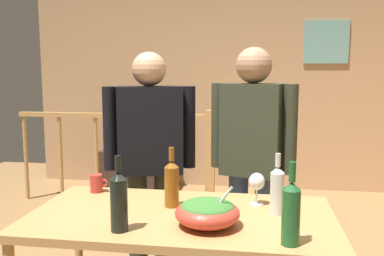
{
  "coord_description": "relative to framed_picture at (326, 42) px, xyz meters",
  "views": [
    {
      "loc": [
        0.38,
        -2.51,
        1.51
      ],
      "look_at": [
        0.01,
        -0.16,
        1.18
      ],
      "focal_mm": 39.07,
      "sensor_mm": 36.0,
      "label": 1
    }
  ],
  "objects": [
    {
      "name": "flat_screen_tv",
      "position": [
        -2.33,
        -0.32,
        -1.05
      ],
      "size": [
        0.69,
        0.12,
        0.52
      ],
      "color": "black",
      "rests_on": "tv_console"
    },
    {
      "name": "serving_table",
      "position": [
        -1.19,
        -3.37,
        -1.14
      ],
      "size": [
        1.52,
        0.8,
        0.8
      ],
      "color": "#B2844C",
      "rests_on": "ground_plane"
    },
    {
      "name": "person_standing_right",
      "position": [
        -0.85,
        -2.66,
        -0.88
      ],
      "size": [
        0.55,
        0.32,
        1.66
      ],
      "rotation": [
        0.0,
        0.0,
        2.85
      ],
      "color": "#3D5684",
      "rests_on": "ground_plane"
    },
    {
      "name": "wine_bottle_amber",
      "position": [
        -1.26,
        -3.27,
        -0.94
      ],
      "size": [
        0.08,
        0.08,
        0.32
      ],
      "color": "brown",
      "rests_on": "serving_table"
    },
    {
      "name": "wine_glass",
      "position": [
        -0.81,
        -3.17,
        -0.94
      ],
      "size": [
        0.08,
        0.08,
        0.17
      ],
      "color": "silver",
      "rests_on": "serving_table"
    },
    {
      "name": "person_standing_left",
      "position": [
        -1.53,
        -2.66,
        -0.89
      ],
      "size": [
        0.6,
        0.33,
        1.63
      ],
      "rotation": [
        0.0,
        0.0,
        3.43
      ],
      "color": "#2D3323",
      "rests_on": "ground_plane"
    },
    {
      "name": "stair_railing",
      "position": [
        -2.01,
        -0.91,
        -1.21
      ],
      "size": [
        2.27,
        0.1,
        1.09
      ],
      "color": "#B2844C",
      "rests_on": "ground_plane"
    },
    {
      "name": "tv_console",
      "position": [
        -2.33,
        -0.29,
        -1.61
      ],
      "size": [
        0.9,
        0.4,
        0.51
      ],
      "primitive_type": "cube",
      "color": "#38281E",
      "rests_on": "ground_plane"
    },
    {
      "name": "back_wall",
      "position": [
        -1.2,
        0.06,
        -0.51
      ],
      "size": [
        5.08,
        0.1,
        2.7
      ],
      "primitive_type": "cube",
      "color": "tan",
      "rests_on": "ground_plane"
    },
    {
      "name": "wine_bottle_dark",
      "position": [
        -1.42,
        -3.64,
        -0.92
      ],
      "size": [
        0.08,
        0.08,
        0.34
      ],
      "color": "black",
      "rests_on": "serving_table"
    },
    {
      "name": "wine_bottle_green",
      "position": [
        -0.68,
        -3.67,
        -0.92
      ],
      "size": [
        0.08,
        0.08,
        0.35
      ],
      "color": "#1E5628",
      "rests_on": "serving_table"
    },
    {
      "name": "framed_picture",
      "position": [
        0.0,
        0.0,
        0.0
      ],
      "size": [
        0.53,
        0.03,
        0.52
      ],
      "primitive_type": "cube",
      "color": "#6DA29F"
    },
    {
      "name": "salad_bowl",
      "position": [
        -1.04,
        -3.52,
        -1.0
      ],
      "size": [
        0.3,
        0.3,
        0.19
      ],
      "color": "#CC3D2D",
      "rests_on": "serving_table"
    },
    {
      "name": "mug_red",
      "position": [
        -1.75,
        -3.07,
        -1.01
      ],
      "size": [
        0.11,
        0.07,
        0.11
      ],
      "color": "#B7332D",
      "rests_on": "serving_table"
    },
    {
      "name": "wine_bottle_clear",
      "position": [
        -0.71,
        -3.3,
        -0.94
      ],
      "size": [
        0.07,
        0.07,
        0.31
      ],
      "color": "silver",
      "rests_on": "serving_table"
    }
  ]
}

